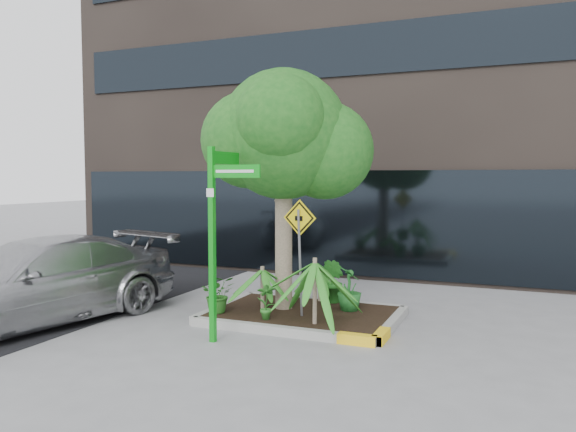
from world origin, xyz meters
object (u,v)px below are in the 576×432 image
at_px(parked_car, 37,281).
at_px(cattle_sign, 300,238).
at_px(tree, 284,135).
at_px(street_sign_post, 217,222).

relative_size(parked_car, cattle_sign, 2.52).
bearing_deg(tree, cattle_sign, -45.37).
height_order(street_sign_post, cattle_sign, street_sign_post).
xyz_separation_m(parked_car, cattle_sign, (4.27, 1.59, 0.77)).
distance_m(tree, cattle_sign, 1.93).
xyz_separation_m(street_sign_post, cattle_sign, (0.84, 1.34, -0.35)).
height_order(tree, cattle_sign, tree).
relative_size(tree, parked_car, 0.89).
distance_m(tree, street_sign_post, 2.37).
relative_size(parked_car, street_sign_post, 1.69).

